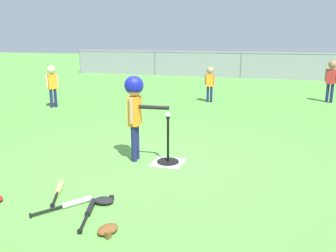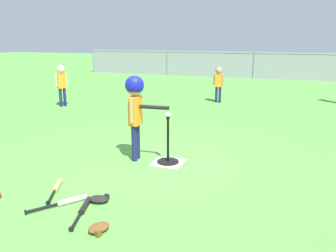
{
  "view_description": "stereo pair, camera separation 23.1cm",
  "coord_description": "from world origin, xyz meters",
  "px_view_note": "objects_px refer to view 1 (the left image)",
  "views": [
    {
      "loc": [
        1.64,
        -4.55,
        1.78
      ],
      "look_at": [
        0.18,
        0.12,
        0.55
      ],
      "focal_mm": 37.95,
      "sensor_mm": 36.0,
      "label": 1
    },
    {
      "loc": [
        1.85,
        -4.48,
        1.78
      ],
      "look_at": [
        0.18,
        0.12,
        0.55
      ],
      "focal_mm": 37.95,
      "sensor_mm": 36.0,
      "label": 2
    }
  ],
  "objects_px": {
    "fielder_near_left": "(52,81)",
    "spare_bat_silver": "(70,204)",
    "batting_tee": "(168,155)",
    "spare_bat_black": "(89,210)",
    "batter_child": "(135,101)",
    "glove_near_bats": "(108,229)",
    "fielder_deep_right": "(210,79)",
    "baseball_on_tee": "(168,114)",
    "fielder_deep_center": "(332,75)",
    "glove_by_plate": "(104,200)",
    "spare_bat_wood": "(58,190)"
  },
  "relations": [
    {
      "from": "fielder_deep_right",
      "to": "fielder_deep_center",
      "type": "relative_size",
      "value": 0.85
    },
    {
      "from": "batting_tee",
      "to": "fielder_near_left",
      "type": "relative_size",
      "value": 0.63
    },
    {
      "from": "fielder_deep_right",
      "to": "glove_by_plate",
      "type": "height_order",
      "value": "fielder_deep_right"
    },
    {
      "from": "batter_child",
      "to": "fielder_near_left",
      "type": "xyz_separation_m",
      "value": [
        -3.59,
        3.13,
        -0.2
      ]
    },
    {
      "from": "batter_child",
      "to": "fielder_deep_center",
      "type": "height_order",
      "value": "batter_child"
    },
    {
      "from": "spare_bat_black",
      "to": "glove_by_plate",
      "type": "xyz_separation_m",
      "value": [
        0.05,
        0.24,
        0.01
      ]
    },
    {
      "from": "fielder_near_left",
      "to": "spare_bat_silver",
      "type": "xyz_separation_m",
      "value": [
        3.48,
        -4.74,
        -0.66
      ]
    },
    {
      "from": "spare_bat_silver",
      "to": "baseball_on_tee",
      "type": "bearing_deg",
      "value": 70.06
    },
    {
      "from": "batting_tee",
      "to": "batter_child",
      "type": "xyz_separation_m",
      "value": [
        -0.49,
        -0.03,
        0.78
      ]
    },
    {
      "from": "glove_near_bats",
      "to": "fielder_deep_right",
      "type": "bearing_deg",
      "value": 93.26
    },
    {
      "from": "batting_tee",
      "to": "spare_bat_black",
      "type": "distance_m",
      "value": 1.74
    },
    {
      "from": "fielder_near_left",
      "to": "fielder_deep_right",
      "type": "height_order",
      "value": "fielder_near_left"
    },
    {
      "from": "fielder_deep_right",
      "to": "fielder_deep_center",
      "type": "xyz_separation_m",
      "value": [
        3.2,
        0.93,
        0.12
      ]
    },
    {
      "from": "batter_child",
      "to": "glove_near_bats",
      "type": "relative_size",
      "value": 4.82
    },
    {
      "from": "fielder_deep_center",
      "to": "spare_bat_black",
      "type": "bearing_deg",
      "value": -112.29
    },
    {
      "from": "spare_bat_wood",
      "to": "baseball_on_tee",
      "type": "bearing_deg",
      "value": 55.45
    },
    {
      "from": "fielder_deep_right",
      "to": "spare_bat_wood",
      "type": "bearing_deg",
      "value": -95.04
    },
    {
      "from": "batter_child",
      "to": "spare_bat_silver",
      "type": "relative_size",
      "value": 2.2
    },
    {
      "from": "batting_tee",
      "to": "baseball_on_tee",
      "type": "xyz_separation_m",
      "value": [
        -0.0,
        0.0,
        0.61
      ]
    },
    {
      "from": "batting_tee",
      "to": "baseball_on_tee",
      "type": "bearing_deg",
      "value": 153.43
    },
    {
      "from": "fielder_deep_center",
      "to": "spare_bat_black",
      "type": "xyz_separation_m",
      "value": [
        -3.16,
        -7.7,
        -0.72
      ]
    },
    {
      "from": "fielder_deep_center",
      "to": "spare_bat_silver",
      "type": "distance_m",
      "value": 8.39
    },
    {
      "from": "fielder_deep_right",
      "to": "spare_bat_silver",
      "type": "xyz_separation_m",
      "value": [
        -0.23,
        -6.7,
        -0.6
      ]
    },
    {
      "from": "fielder_deep_right",
      "to": "glove_near_bats",
      "type": "distance_m",
      "value": 7.1
    },
    {
      "from": "glove_near_bats",
      "to": "baseball_on_tee",
      "type": "bearing_deg",
      "value": 90.99
    },
    {
      "from": "spare_bat_wood",
      "to": "fielder_deep_center",
      "type": "bearing_deg",
      "value": 62.9
    },
    {
      "from": "fielder_deep_right",
      "to": "fielder_near_left",
      "type": "bearing_deg",
      "value": -152.11
    },
    {
      "from": "glove_by_plate",
      "to": "spare_bat_wood",
      "type": "bearing_deg",
      "value": 170.94
    },
    {
      "from": "fielder_deep_right",
      "to": "spare_bat_wood",
      "type": "xyz_separation_m",
      "value": [
        -0.57,
        -6.42,
        -0.6
      ]
    },
    {
      "from": "baseball_on_tee",
      "to": "glove_near_bats",
      "type": "xyz_separation_m",
      "value": [
        0.03,
        -2.0,
        -0.68
      ]
    },
    {
      "from": "batting_tee",
      "to": "spare_bat_black",
      "type": "xyz_separation_m",
      "value": [
        -0.33,
        -1.7,
        -0.08
      ]
    },
    {
      "from": "glove_by_plate",
      "to": "glove_near_bats",
      "type": "bearing_deg",
      "value": -59.65
    },
    {
      "from": "batter_child",
      "to": "glove_by_plate",
      "type": "xyz_separation_m",
      "value": [
        0.21,
        -1.42,
        -0.86
      ]
    },
    {
      "from": "fielder_near_left",
      "to": "spare_bat_silver",
      "type": "relative_size",
      "value": 1.9
    },
    {
      "from": "fielder_deep_center",
      "to": "spare_bat_wood",
      "type": "relative_size",
      "value": 1.94
    },
    {
      "from": "fielder_deep_center",
      "to": "spare_bat_silver",
      "type": "height_order",
      "value": "fielder_deep_center"
    },
    {
      "from": "glove_by_plate",
      "to": "glove_near_bats",
      "type": "height_order",
      "value": "same"
    },
    {
      "from": "batter_child",
      "to": "spare_bat_black",
      "type": "relative_size",
      "value": 1.97
    },
    {
      "from": "fielder_near_left",
      "to": "spare_bat_silver",
      "type": "height_order",
      "value": "fielder_near_left"
    },
    {
      "from": "spare_bat_wood",
      "to": "fielder_deep_right",
      "type": "bearing_deg",
      "value": 84.96
    },
    {
      "from": "fielder_deep_right",
      "to": "spare_bat_silver",
      "type": "distance_m",
      "value": 6.73
    },
    {
      "from": "baseball_on_tee",
      "to": "fielder_deep_center",
      "type": "bearing_deg",
      "value": 64.75
    },
    {
      "from": "batting_tee",
      "to": "fielder_deep_right",
      "type": "bearing_deg",
      "value": 94.15
    },
    {
      "from": "baseball_on_tee",
      "to": "fielder_deep_center",
      "type": "distance_m",
      "value": 6.63
    },
    {
      "from": "baseball_on_tee",
      "to": "batter_child",
      "type": "relative_size",
      "value": 0.06
    },
    {
      "from": "baseball_on_tee",
      "to": "spare_bat_silver",
      "type": "bearing_deg",
      "value": -109.94
    },
    {
      "from": "spare_bat_black",
      "to": "fielder_deep_right",
      "type": "bearing_deg",
      "value": 90.33
    },
    {
      "from": "fielder_near_left",
      "to": "baseball_on_tee",
      "type": "bearing_deg",
      "value": -37.25
    },
    {
      "from": "glove_by_plate",
      "to": "baseball_on_tee",
      "type": "bearing_deg",
      "value": 79.14
    },
    {
      "from": "spare_bat_black",
      "to": "glove_near_bats",
      "type": "distance_m",
      "value": 0.47
    }
  ]
}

